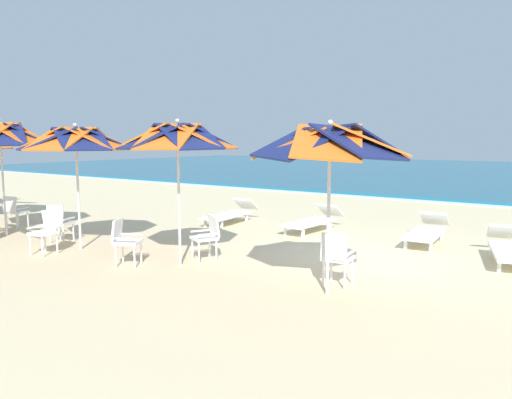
# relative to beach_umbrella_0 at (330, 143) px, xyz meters

# --- Properties ---
(ground_plane) EXTENTS (80.00, 80.00, 0.00)m
(ground_plane) POSITION_rel_beach_umbrella_0_xyz_m (-0.39, 1.96, -2.25)
(ground_plane) COLOR beige
(surf_foam) EXTENTS (80.00, 0.70, 0.01)m
(surf_foam) POSITION_rel_beach_umbrella_0_xyz_m (-0.39, 11.91, -2.24)
(surf_foam) COLOR white
(surf_foam) RESTS_ON ground
(beach_umbrella_0) EXTENTS (2.36, 2.36, 2.59)m
(beach_umbrella_0) POSITION_rel_beach_umbrella_0_xyz_m (0.00, 0.00, 0.00)
(beach_umbrella_0) COLOR silver
(beach_umbrella_0) RESTS_ON ground
(plastic_chair_0) EXTENTS (0.47, 0.50, 0.87)m
(plastic_chair_0) POSITION_rel_beach_umbrella_0_xyz_m (-0.06, 0.45, -1.75)
(plastic_chair_0) COLOR white
(plastic_chair_0) RESTS_ON ground
(beach_umbrella_1) EXTENTS (2.19, 2.19, 2.67)m
(beach_umbrella_1) POSITION_rel_beach_umbrella_0_xyz_m (-2.96, -0.03, 0.08)
(beach_umbrella_1) COLOR silver
(beach_umbrella_1) RESTS_ON ground
(plastic_chair_1) EXTENTS (0.60, 0.61, 0.87)m
(plastic_chair_1) POSITION_rel_beach_umbrella_0_xyz_m (-2.78, 0.54, -1.75)
(plastic_chair_1) COLOR white
(plastic_chair_1) RESTS_ON ground
(plastic_chair_2) EXTENTS (0.62, 0.60, 0.87)m
(plastic_chair_2) POSITION_rel_beach_umbrella_0_xyz_m (-3.80, -0.60, -1.75)
(plastic_chair_2) COLOR white
(plastic_chair_2) RESTS_ON ground
(beach_umbrella_2) EXTENTS (2.34, 2.34, 2.64)m
(beach_umbrella_2) POSITION_rel_beach_umbrella_0_xyz_m (-5.60, -0.27, 0.05)
(beach_umbrella_2) COLOR silver
(beach_umbrella_2) RESTS_ON ground
(plastic_chair_3) EXTENTS (0.50, 0.52, 0.87)m
(plastic_chair_3) POSITION_rel_beach_umbrella_0_xyz_m (-5.82, -0.90, -1.75)
(plastic_chair_3) COLOR white
(plastic_chair_3) RESTS_ON ground
(plastic_chair_4) EXTENTS (0.56, 0.58, 0.87)m
(plastic_chair_4) POSITION_rel_beach_umbrella_0_xyz_m (-6.53, -0.15, -1.75)
(plastic_chair_4) COLOR white
(plastic_chair_4) RESTS_ON ground
(beach_umbrella_3) EXTENTS (2.35, 2.35, 2.80)m
(beach_umbrella_3) POSITION_rel_beach_umbrella_0_xyz_m (-8.35, -0.40, 0.16)
(beach_umbrella_3) COLOR silver
(beach_umbrella_3) RESTS_ON ground
(plastic_chair_5) EXTENTS (0.52, 0.55, 0.87)m
(plastic_chair_5) POSITION_rel_beach_umbrella_0_xyz_m (-8.99, 0.18, -1.75)
(plastic_chair_5) COLOR white
(plastic_chair_5) RESTS_ON ground
(sun_lounger_0) EXTENTS (1.10, 2.23, 0.62)m
(sun_lounger_0) POSITION_rel_beach_umbrella_0_xyz_m (2.02, 3.63, -1.96)
(sun_lounger_0) COLOR white
(sun_lounger_0) RESTS_ON ground
(sun_lounger_1) EXTENTS (0.74, 2.18, 0.62)m
(sun_lounger_1) POSITION_rel_beach_umbrella_0_xyz_m (0.28, 4.48, -1.96)
(sun_lounger_1) COLOR white
(sun_lounger_1) RESTS_ON ground
(sun_lounger_2) EXTENTS (0.81, 2.19, 0.62)m
(sun_lounger_2) POSITION_rel_beach_umbrella_0_xyz_m (-2.47, 4.30, -1.96)
(sun_lounger_2) COLOR white
(sun_lounger_2) RESTS_ON ground
(sun_lounger_3) EXTENTS (0.81, 2.19, 0.62)m
(sun_lounger_3) POSITION_rel_beach_umbrella_0_xyz_m (-4.90, 4.04, -1.96)
(sun_lounger_3) COLOR white
(sun_lounger_3) RESTS_ON ground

